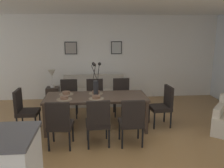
{
  "coord_description": "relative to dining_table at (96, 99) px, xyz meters",
  "views": [
    {
      "loc": [
        -0.38,
        -4.15,
        2.14
      ],
      "look_at": [
        0.07,
        0.9,
        0.98
      ],
      "focal_mm": 37.78,
      "sensor_mm": 36.0,
      "label": 1
    }
  ],
  "objects": [
    {
      "name": "ground_plane",
      "position": [
        0.29,
        -0.8,
        -0.67
      ],
      "size": [
        9.0,
        9.0,
        0.0
      ],
      "primitive_type": "plane",
      "color": "olive"
    },
    {
      "name": "back_wall_panel",
      "position": [
        0.29,
        2.45,
        0.63
      ],
      "size": [
        9.0,
        0.1,
        2.6
      ],
      "primitive_type": "cube",
      "color": "white",
      "rests_on": "ground"
    },
    {
      "name": "ceiling_panel",
      "position": [
        0.29,
        -0.4,
        1.97
      ],
      "size": [
        9.0,
        7.2,
        0.08
      ],
      "primitive_type": "cube",
      "color": "white"
    },
    {
      "name": "dining_table",
      "position": [
        0.0,
        0.0,
        0.0
      ],
      "size": [
        2.2,
        0.9,
        0.74
      ],
      "color": "#3D2D23",
      "rests_on": "ground"
    },
    {
      "name": "dining_chair_near_left",
      "position": [
        -0.68,
        -0.88,
        -0.16
      ],
      "size": [
        0.47,
        0.47,
        0.92
      ],
      "color": "black",
      "rests_on": "ground"
    },
    {
      "name": "dining_chair_near_right",
      "position": [
        -0.67,
        0.85,
        -0.16
      ],
      "size": [
        0.44,
        0.44,
        0.92
      ],
      "color": "black",
      "rests_on": "ground"
    },
    {
      "name": "dining_chair_far_left",
      "position": [
        0.01,
        -0.85,
        -0.16
      ],
      "size": [
        0.46,
        0.46,
        0.92
      ],
      "color": "black",
      "rests_on": "ground"
    },
    {
      "name": "dining_chair_far_right",
      "position": [
        -0.01,
        0.85,
        -0.16
      ],
      "size": [
        0.44,
        0.44,
        0.92
      ],
      "color": "black",
      "rests_on": "ground"
    },
    {
      "name": "dining_chair_mid_left",
      "position": [
        0.64,
        -0.88,
        -0.16
      ],
      "size": [
        0.45,
        0.45,
        0.92
      ],
      "color": "black",
      "rests_on": "ground"
    },
    {
      "name": "dining_chair_mid_right",
      "position": [
        0.68,
        0.88,
        -0.16
      ],
      "size": [
        0.44,
        0.44,
        0.92
      ],
      "color": "black",
      "rests_on": "ground"
    },
    {
      "name": "dining_chair_head_west",
      "position": [
        -1.54,
        -0.03,
        -0.16
      ],
      "size": [
        0.45,
        0.45,
        0.92
      ],
      "color": "black",
      "rests_on": "ground"
    },
    {
      "name": "dining_chair_head_east",
      "position": [
        1.52,
        0.02,
        -0.16
      ],
      "size": [
        0.47,
        0.47,
        0.92
      ],
      "color": "black",
      "rests_on": "ground"
    },
    {
      "name": "centerpiece_vase",
      "position": [
        0.0,
        0.0,
        0.35
      ],
      "size": [
        0.21,
        0.23,
        0.73
      ],
      "color": "#232326",
      "rests_on": "dining_table"
    },
    {
      "name": "placemat_near_left",
      "position": [
        -0.66,
        -0.2,
        0.07
      ],
      "size": [
        0.32,
        0.32,
        0.01
      ],
      "primitive_type": "cylinder",
      "color": "#7F705B",
      "rests_on": "dining_table"
    },
    {
      "name": "bowl_near_left",
      "position": [
        -0.66,
        -0.2,
        0.11
      ],
      "size": [
        0.17,
        0.17,
        0.07
      ],
      "color": "brown",
      "rests_on": "dining_table"
    },
    {
      "name": "placemat_near_right",
      "position": [
        -0.66,
        0.2,
        0.07
      ],
      "size": [
        0.32,
        0.32,
        0.01
      ],
      "primitive_type": "cylinder",
      "color": "#7F705B",
      "rests_on": "dining_table"
    },
    {
      "name": "bowl_near_right",
      "position": [
        -0.66,
        0.2,
        0.11
      ],
      "size": [
        0.17,
        0.17,
        0.07
      ],
      "color": "brown",
      "rests_on": "dining_table"
    },
    {
      "name": "placemat_far_left",
      "position": [
        0.0,
        -0.2,
        0.07
      ],
      "size": [
        0.32,
        0.32,
        0.01
      ],
      "primitive_type": "cylinder",
      "color": "#7F705B",
      "rests_on": "dining_table"
    },
    {
      "name": "bowl_far_left",
      "position": [
        0.0,
        -0.2,
        0.11
      ],
      "size": [
        0.17,
        0.17,
        0.07
      ],
      "color": "brown",
      "rests_on": "dining_table"
    },
    {
      "name": "placemat_far_right",
      "position": [
        0.0,
        0.2,
        0.07
      ],
      "size": [
        0.32,
        0.32,
        0.01
      ],
      "primitive_type": "cylinder",
      "color": "#7F705B",
      "rests_on": "dining_table"
    },
    {
      "name": "bowl_far_right",
      "position": [
        0.0,
        0.2,
        0.11
      ],
      "size": [
        0.17,
        0.17,
        0.07
      ],
      "color": "brown",
      "rests_on": "dining_table"
    },
    {
      "name": "sofa",
      "position": [
        -0.02,
        1.88,
        -0.39
      ],
      "size": [
        1.83,
        0.84,
        0.8
      ],
      "color": "#B2A899",
      "rests_on": "ground"
    },
    {
      "name": "side_table",
      "position": [
        -1.22,
        1.81,
        -0.41
      ],
      "size": [
        0.36,
        0.36,
        0.52
      ],
      "primitive_type": "cube",
      "color": "black",
      "rests_on": "ground"
    },
    {
      "name": "table_lamp",
      "position": [
        -1.22,
        1.81,
        0.22
      ],
      "size": [
        0.22,
        0.22,
        0.51
      ],
      "color": "beige",
      "rests_on": "side_table"
    },
    {
      "name": "framed_picture_left",
      "position": [
        -0.7,
        2.38,
        0.94
      ],
      "size": [
        0.37,
        0.03,
        0.38
      ],
      "color": "black"
    },
    {
      "name": "framed_picture_center",
      "position": [
        0.7,
        2.38,
        0.94
      ],
      "size": [
        0.33,
        0.03,
        0.4
      ],
      "color": "black"
    }
  ]
}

